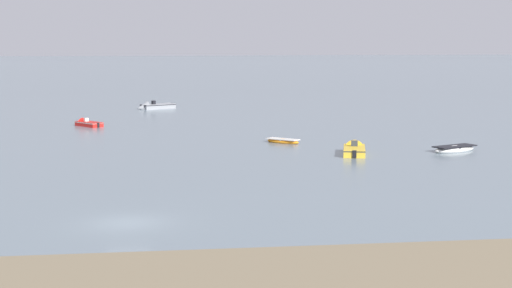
# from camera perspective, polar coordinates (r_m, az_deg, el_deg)

# --- Properties ---
(ground_plane) EXTENTS (800.00, 800.00, 0.00)m
(ground_plane) POSITION_cam_1_polar(r_m,az_deg,el_deg) (46.36, -9.06, -5.52)
(ground_plane) COLOR slate
(rowboat_moored_1) EXTENTS (3.47, 3.30, 0.56)m
(rowboat_moored_1) POSITION_cam_1_polar(r_m,az_deg,el_deg) (79.87, 1.91, 0.20)
(rowboat_moored_1) COLOR orange
(rowboat_moored_1) RESTS_ON ground
(motorboat_moored_1) EXTENTS (3.12, 5.63, 1.83)m
(motorboat_moored_1) POSITION_cam_1_polar(r_m,az_deg,el_deg) (73.23, 6.94, -0.46)
(motorboat_moored_1) COLOR gold
(motorboat_moored_1) RESTS_ON ground
(rowboat_moored_2) EXTENTS (4.88, 3.36, 0.73)m
(rowboat_moored_2) POSITION_cam_1_polar(r_m,az_deg,el_deg) (76.16, 13.82, -0.35)
(rowboat_moored_2) COLOR white
(rowboat_moored_2) RESTS_ON ground
(motorboat_moored_2) EXTENTS (5.89, 4.25, 1.93)m
(motorboat_moored_2) POSITION_cam_1_polar(r_m,az_deg,el_deg) (117.90, -7.28, 2.59)
(motorboat_moored_2) COLOR gray
(motorboat_moored_2) RESTS_ON ground
(motorboat_moored_3) EXTENTS (3.84, 4.31, 1.48)m
(motorboat_moored_3) POSITION_cam_1_polar(r_m,az_deg,el_deg) (97.02, -11.90, 1.38)
(motorboat_moored_3) COLOR red
(motorboat_moored_3) RESTS_ON ground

